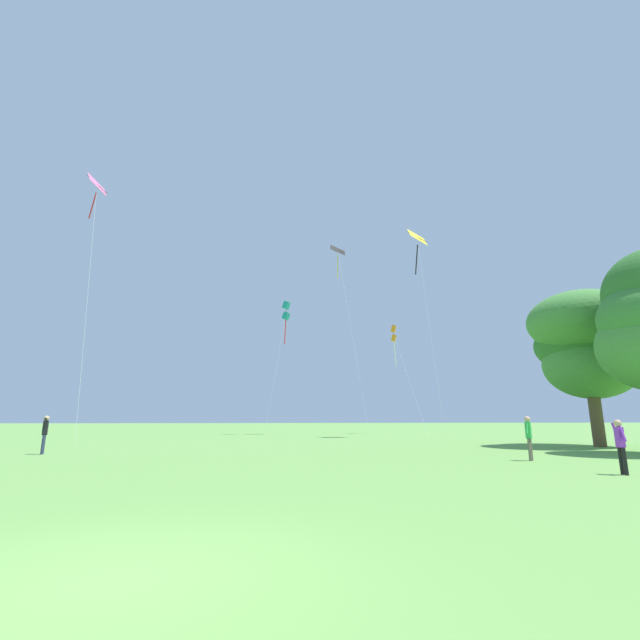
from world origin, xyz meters
name	(u,v)px	position (x,y,z in m)	size (l,w,h in m)	color
ground_plane	(114,580)	(0.00, 0.00, 0.00)	(400.00, 400.00, 0.00)	#669947
kite_black_large	(338,258)	(10.86, 41.45, 19.42)	(1.92, 9.90, 21.27)	black
kite_teal_box	(286,312)	(5.08, 42.28, 13.13)	(2.71, 4.76, 14.33)	teal
kite_orange_box	(394,335)	(17.74, 43.33, 11.13)	(1.38, 11.38, 12.26)	orange
kite_pink_low	(96,195)	(-10.01, 25.95, 17.22)	(3.87, 8.62, 18.91)	pink
kite_yellow_diamond	(417,247)	(16.51, 32.04, 17.39)	(3.01, 8.85, 19.42)	yellow
person_with_spool	(45,431)	(-7.83, 17.42, 1.03)	(0.23, 0.55, 1.71)	#2D3351
person_near_tree	(529,434)	(11.95, 11.00, 1.00)	(0.45, 0.41, 1.66)	#665B4C
person_in_red_shirt	(620,441)	(11.83, 6.57, 0.92)	(0.21, 0.49, 1.53)	black
tree_left_oak	(586,343)	(21.32, 18.42, 6.04)	(6.94, 6.92, 9.08)	brown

